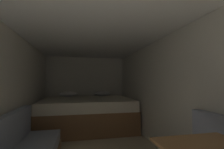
# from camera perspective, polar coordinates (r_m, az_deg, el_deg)

# --- Properties ---
(wall_back) EXTENTS (2.61, 0.05, 2.07)m
(wall_back) POSITION_cam_1_polar(r_m,az_deg,el_deg) (5.40, -9.37, -4.96)
(wall_back) COLOR silver
(wall_back) RESTS_ON ground
(wall_left) EXTENTS (0.05, 5.53, 2.07)m
(wall_left) POSITION_cam_1_polar(r_m,az_deg,el_deg) (2.80, -33.79, -6.83)
(wall_left) COLOR silver
(wall_left) RESTS_ON ground
(wall_right) EXTENTS (0.05, 5.53, 2.07)m
(wall_right) POSITION_cam_1_polar(r_m,az_deg,el_deg) (3.02, 18.55, -6.78)
(wall_right) COLOR silver
(wall_right) RESTS_ON ground
(ceiling_slab) EXTENTS (2.61, 5.53, 0.05)m
(ceiling_slab) POSITION_cam_1_polar(r_m,az_deg,el_deg) (2.74, -6.46, 15.11)
(ceiling_slab) COLOR white
(ceiling_slab) RESTS_ON wall_left
(bed) EXTENTS (2.39, 1.76, 0.96)m
(bed) POSITION_cam_1_polar(r_m,az_deg,el_deg) (4.53, -8.87, -13.48)
(bed) COLOR brown
(bed) RESTS_ON ground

